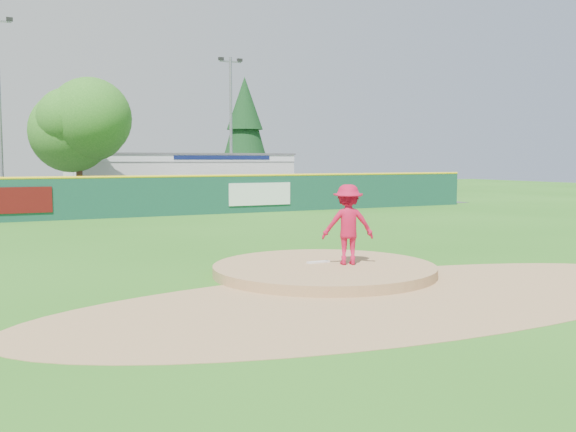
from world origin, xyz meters
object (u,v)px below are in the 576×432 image
pitcher (348,225)px  deciduous_tree (78,130)px  light_pole_right (231,121)px  conifer_tree (245,127)px  van (218,192)px  pool_building_grp (178,176)px

pitcher → deciduous_tree: 25.56m
deciduous_tree → light_pole_right: size_ratio=0.74×
conifer_tree → light_pole_right: (-4.00, -7.00, 0.00)m
pitcher → conifer_tree: size_ratio=0.21×
van → conifer_tree: (6.23, 10.20, 4.79)m
light_pole_right → pool_building_grp: bearing=135.1°
pitcher → van: bearing=-81.5°
pitcher → deciduous_tree: deciduous_tree is taller
conifer_tree → light_pole_right: 8.06m
pitcher → pool_building_grp: bearing=-77.7°
pitcher → pool_building_grp: pool_building_grp is taller
van → light_pole_right: bearing=-16.6°
conifer_tree → light_pole_right: size_ratio=0.95×
pitcher → light_pole_right: bearing=-84.2°
pool_building_grp → light_pole_right: bearing=-44.9°
van → conifer_tree: 12.88m
pitcher → van: 26.75m
deciduous_tree → light_pole_right: bearing=20.0°
pool_building_grp → deciduous_tree: 11.01m
pool_building_grp → deciduous_tree: bearing=-138.8°
van → deciduous_tree: 9.59m
van → conifer_tree: bearing=-13.1°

